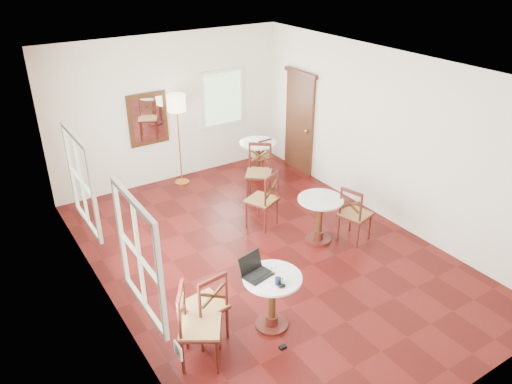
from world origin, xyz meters
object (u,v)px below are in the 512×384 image
chair_back_b (259,172)px  water_glass (273,271)px  chair_near_b (198,327)px  chair_mid_a (263,200)px  cafe_table_near (272,296)px  chair_back_a (261,156)px  mouse (282,286)px  chair_near_a (206,305)px  laptop (254,270)px  power_adapter (283,347)px  cafe_table_back (258,156)px  floor_lamp (177,109)px  navy_mug (278,281)px  chair_mid_b (355,214)px  cafe_table_mid (320,215)px

chair_back_b → water_glass: bearing=-81.2°
chair_near_b → chair_mid_a: size_ratio=1.03×
cafe_table_near → chair_back_a: 4.77m
cafe_table_near → mouse: mouse is taller
chair_near_a → mouse: chair_near_a is taller
laptop → water_glass: bearing=-48.9°
chair_near_a → chair_mid_a: size_ratio=0.99×
power_adapter → chair_near_a: bearing=135.2°
chair_mid_a → cafe_table_back: bearing=-144.6°
floor_lamp → navy_mug: size_ratio=16.37×
chair_near_b → chair_mid_b: size_ratio=1.06×
cafe_table_back → floor_lamp: (-1.47, 0.65, 1.10)m
mouse → chair_near_b: bearing=-175.7°
cafe_table_mid → cafe_table_back: size_ratio=0.98×
laptop → navy_mug: bearing=-80.6°
chair_back_b → laptop: (-2.05, -3.01, 0.33)m
cafe_table_back → chair_back_a: size_ratio=0.97×
cafe_table_back → chair_back_b: bearing=-121.6°
power_adapter → cafe_table_back: bearing=60.5°
power_adapter → chair_near_b: bearing=158.0°
chair_back_b → floor_lamp: (-1.01, 1.41, 1.07)m
cafe_table_mid → chair_mid_a: size_ratio=0.77×
water_glass → mouse: bearing=-102.3°
chair_near_a → chair_near_b: size_ratio=0.97×
cafe_table_near → chair_mid_b: size_ratio=0.80×
chair_back_b → floor_lamp: floor_lamp is taller
chair_mid_a → chair_back_b: size_ratio=0.97×
floor_lamp → power_adapter: floor_lamp is taller
chair_near_a → chair_near_b: (-0.27, -0.30, 0.02)m
chair_mid_b → floor_lamp: bearing=6.6°
laptop → cafe_table_near: bearing=-60.5°
cafe_table_near → cafe_table_back: size_ratio=0.98×
chair_near_a → chair_back_b: (2.70, 2.91, 0.02)m
floor_lamp → laptop: (-1.04, -4.42, -0.74)m
mouse → power_adapter: 0.82m
chair_mid_a → floor_lamp: 2.65m
cafe_table_mid → chair_mid_b: bearing=-32.5°
chair_near_a → chair_mid_a: (2.15, 1.95, 0.00)m
chair_near_b → floor_lamp: floor_lamp is taller
chair_back_a → laptop: size_ratio=2.03×
chair_back_b → laptop: bearing=-85.0°
chair_near_a → chair_mid_a: bearing=-145.2°
laptop → navy_mug: (0.13, -0.33, -0.02)m
chair_near_a → chair_back_a: chair_near_a is taller
water_glass → chair_near_a: bearing=163.9°
mouse → water_glass: size_ratio=1.02×
chair_back_b → navy_mug: (-1.91, -3.35, 0.31)m
chair_mid_b → water_glass: bearing=97.0°
cafe_table_back → chair_back_b: size_ratio=0.76×
chair_near_a → chair_back_b: 3.97m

